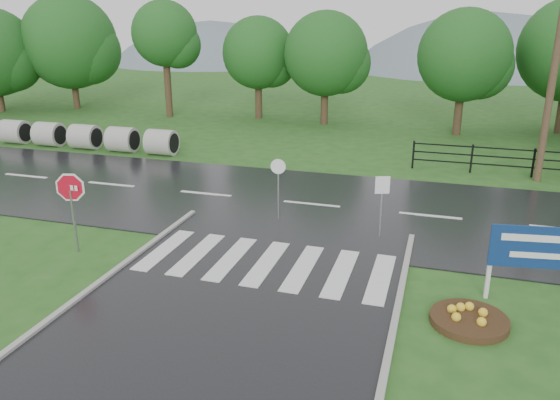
% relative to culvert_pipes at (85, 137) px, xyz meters
% --- Properties ---
extents(ground, '(120.00, 120.00, 0.00)m').
position_rel_culvert_pipes_xyz_m(ground, '(12.71, -15.00, -0.60)').
color(ground, '#26571D').
rests_on(ground, ground).
extents(main_road, '(90.00, 8.00, 0.04)m').
position_rel_culvert_pipes_xyz_m(main_road, '(12.71, -5.00, -0.60)').
color(main_road, black).
rests_on(main_road, ground).
extents(crosswalk, '(6.50, 2.80, 0.02)m').
position_rel_culvert_pipes_xyz_m(crosswalk, '(12.71, -10.00, -0.54)').
color(crosswalk, silver).
rests_on(crosswalk, ground).
extents(fence_west, '(9.58, 0.08, 1.20)m').
position_rel_culvert_pipes_xyz_m(fence_west, '(20.46, 1.00, 0.12)').
color(fence_west, black).
rests_on(fence_west, ground).
extents(hills, '(102.00, 48.00, 48.00)m').
position_rel_culvert_pipes_xyz_m(hills, '(16.20, 50.00, -16.14)').
color(hills, slate).
rests_on(hills, ground).
extents(treeline, '(83.20, 5.20, 10.00)m').
position_rel_culvert_pipes_xyz_m(treeline, '(13.71, 9.00, -0.60)').
color(treeline, '#18501A').
rests_on(treeline, ground).
extents(culvert_pipes, '(9.70, 1.20, 1.20)m').
position_rel_culvert_pipes_xyz_m(culvert_pipes, '(0.00, 0.00, 0.00)').
color(culvert_pipes, '#9E9B93').
rests_on(culvert_pipes, ground).
extents(stop_sign, '(1.04, 0.29, 2.42)m').
position_rel_culvert_pipes_xyz_m(stop_sign, '(7.41, -10.72, 1.10)').
color(stop_sign, '#939399').
rests_on(stop_sign, ground).
extents(estate_billboard, '(2.15, 0.37, 1.90)m').
position_rel_culvert_pipes_xyz_m(estate_billboard, '(19.17, -10.17, 0.70)').
color(estate_billboard, silver).
rests_on(estate_billboard, ground).
extents(flower_bed, '(1.65, 1.65, 0.33)m').
position_rel_culvert_pipes_xyz_m(flower_bed, '(17.77, -11.49, -0.48)').
color(flower_bed, '#332111').
rests_on(flower_bed, ground).
extents(reg_sign_small, '(0.41, 0.16, 1.91)m').
position_rel_culvert_pipes_xyz_m(reg_sign_small, '(15.34, -7.28, 0.77)').
color(reg_sign_small, '#939399').
rests_on(reg_sign_small, ground).
extents(reg_sign_round, '(0.47, 0.09, 2.04)m').
position_rel_culvert_pipes_xyz_m(reg_sign_round, '(12.04, -6.76, 0.71)').
color(reg_sign_round, '#939399').
rests_on(reg_sign_round, ground).
extents(utility_pole_east, '(1.43, 0.59, 8.39)m').
position_rel_culvert_pipes_xyz_m(utility_pole_east, '(20.60, 0.50, 3.66)').
color(utility_pole_east, '#473523').
rests_on(utility_pole_east, ground).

